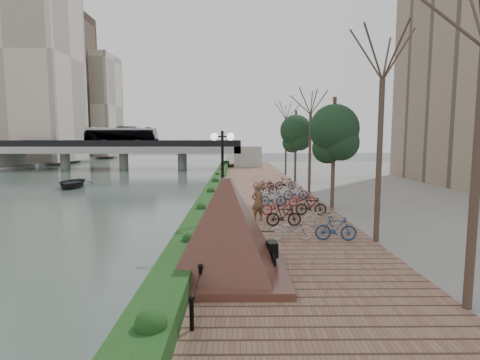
{
  "coord_description": "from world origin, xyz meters",
  "views": [
    {
      "loc": [
        2.37,
        -12.68,
        4.62
      ],
      "look_at": [
        2.59,
        11.04,
        2.0
      ],
      "focal_mm": 28.0,
      "sensor_mm": 36.0,
      "label": 1
    }
  ],
  "objects_px": {
    "lamppost": "(222,159)",
    "pedestrian": "(258,202)",
    "granite_monument": "(227,227)",
    "boat": "(72,183)",
    "motorcycle": "(270,249)"
  },
  "relations": [
    {
      "from": "motorcycle",
      "to": "boat",
      "type": "bearing_deg",
      "value": 122.11
    },
    {
      "from": "granite_monument",
      "to": "lamppost",
      "type": "xyz_separation_m",
      "value": [
        -0.3,
        5.09,
        1.74
      ]
    },
    {
      "from": "granite_monument",
      "to": "lamppost",
      "type": "height_order",
      "value": "lamppost"
    },
    {
      "from": "motorcycle",
      "to": "pedestrian",
      "type": "height_order",
      "value": "pedestrian"
    },
    {
      "from": "lamppost",
      "to": "pedestrian",
      "type": "height_order",
      "value": "lamppost"
    },
    {
      "from": "lamppost",
      "to": "boat",
      "type": "bearing_deg",
      "value": 127.86
    },
    {
      "from": "lamppost",
      "to": "pedestrian",
      "type": "distance_m",
      "value": 3.88
    },
    {
      "from": "lamppost",
      "to": "motorcycle",
      "type": "height_order",
      "value": "lamppost"
    },
    {
      "from": "pedestrian",
      "to": "granite_monument",
      "type": "bearing_deg",
      "value": 55.43
    },
    {
      "from": "boat",
      "to": "granite_monument",
      "type": "bearing_deg",
      "value": -67.13
    },
    {
      "from": "lamppost",
      "to": "granite_monument",
      "type": "bearing_deg",
      "value": -86.61
    },
    {
      "from": "lamppost",
      "to": "motorcycle",
      "type": "xyz_separation_m",
      "value": [
        1.71,
        -3.95,
        -2.76
      ]
    },
    {
      "from": "lamppost",
      "to": "boat",
      "type": "xyz_separation_m",
      "value": [
        -14.99,
        19.29,
        -3.25
      ]
    },
    {
      "from": "granite_monument",
      "to": "motorcycle",
      "type": "xyz_separation_m",
      "value": [
        1.41,
        1.14,
        -1.02
      ]
    },
    {
      "from": "granite_monument",
      "to": "pedestrian",
      "type": "bearing_deg",
      "value": 79.97
    }
  ]
}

